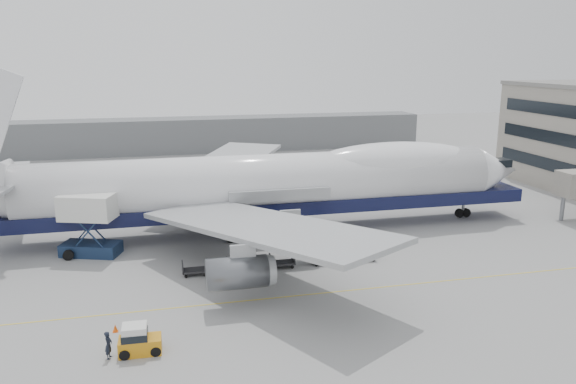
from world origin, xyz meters
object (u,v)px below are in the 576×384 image
object	(u,v)px
airliner	(270,183)
baggage_tug	(138,341)
ground_worker	(108,345)
catering_truck	(89,222)

from	to	relation	value
airliner	baggage_tug	world-z (taller)	airliner
airliner	ground_worker	world-z (taller)	airliner
airliner	catering_truck	bearing A→B (deg)	-169.70
catering_truck	baggage_tug	bearing A→B (deg)	-57.35
baggage_tug	ground_worker	xyz separation A→B (m)	(-1.88, -0.20, 0.04)
baggage_tug	ground_worker	distance (m)	1.89
airliner	catering_truck	world-z (taller)	airliner
catering_truck	baggage_tug	size ratio (longest dim) A/B	2.19
baggage_tug	ground_worker	size ratio (longest dim) A/B	1.50
catering_truck	baggage_tug	distance (m)	21.77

